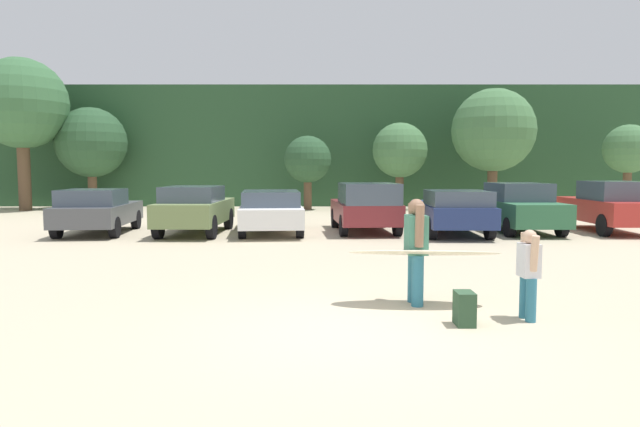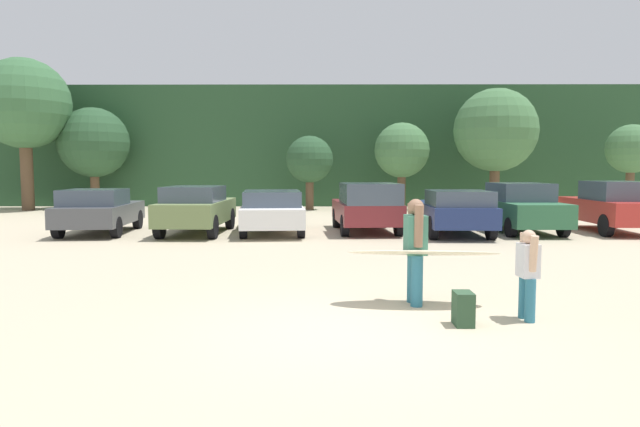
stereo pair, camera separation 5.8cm
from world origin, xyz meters
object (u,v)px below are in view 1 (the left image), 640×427
at_px(person_adult, 416,245).
at_px(parked_car_dark_gray, 98,210).
at_px(backpack_dropped, 465,309).
at_px(parked_car_red, 610,206).
at_px(parked_car_maroon, 366,207).
at_px(surfboard_cream, 425,253).
at_px(parked_car_navy, 453,211).
at_px(parked_car_forest_green, 519,207).
at_px(parked_car_olive_green, 196,208).
at_px(parked_car_white, 271,210).
at_px(person_child, 529,269).

bearing_deg(person_adult, parked_car_dark_gray, -50.20).
bearing_deg(backpack_dropped, parked_car_red, 55.50).
distance_m(parked_car_maroon, surfboard_cream, 9.68).
height_order(parked_car_navy, surfboard_cream, parked_car_navy).
xyz_separation_m(parked_car_dark_gray, parked_car_maroon, (8.54, 0.36, 0.10)).
height_order(parked_car_forest_green, backpack_dropped, parked_car_forest_green).
height_order(parked_car_olive_green, parked_car_white, parked_car_olive_green).
bearing_deg(parked_car_maroon, parked_car_navy, -106.14).
bearing_deg(parked_car_dark_gray, person_adult, -142.26).
distance_m(parked_car_red, backpack_dropped, 13.34).
bearing_deg(parked_car_navy, parked_car_maroon, 79.53).
distance_m(parked_car_olive_green, parked_car_red, 13.43).
xyz_separation_m(parked_car_navy, person_adult, (-2.68, -9.05, 0.15)).
distance_m(parked_car_dark_gray, person_adult, 12.58).
relative_size(parked_car_dark_gray, surfboard_cream, 1.79).
relative_size(parked_car_maroon, person_child, 3.30).
height_order(person_adult, surfboard_cream, person_adult).
bearing_deg(parked_car_dark_gray, parked_car_red, -92.97).
bearing_deg(parked_car_dark_gray, backpack_dropped, -144.17).
bearing_deg(parked_car_olive_green, parked_car_maroon, -85.24).
height_order(parked_car_white, person_adult, person_adult).
height_order(parked_car_olive_green, parked_car_red, parked_car_red).
height_order(parked_car_olive_green, parked_car_forest_green, parked_car_forest_green).
relative_size(parked_car_white, parked_car_red, 1.17).
relative_size(parked_car_maroon, parked_car_navy, 0.91).
bearing_deg(parked_car_olive_green, surfboard_cream, -148.34).
height_order(parked_car_maroon, person_adult, parked_car_maroon).
bearing_deg(person_child, parked_car_dark_gray, -48.52).
relative_size(parked_car_dark_gray, parked_car_white, 0.84).
relative_size(parked_car_white, backpack_dropped, 10.99).
distance_m(parked_car_red, person_child, 12.58).
relative_size(person_adult, backpack_dropped, 3.59).
distance_m(parked_car_forest_green, backpack_dropped, 11.98).
relative_size(parked_car_dark_gray, person_child, 3.34).
bearing_deg(parked_car_navy, parked_car_red, -80.44).
bearing_deg(parked_car_red, surfboard_cream, 142.32).
xyz_separation_m(parked_car_navy, backpack_dropped, (-2.23, -10.22, -0.53)).
bearing_deg(backpack_dropped, parked_car_forest_green, 67.43).
distance_m(parked_car_dark_gray, person_child, 14.19).
relative_size(parked_car_navy, backpack_dropped, 10.08).
relative_size(parked_car_red, person_adult, 2.61).
bearing_deg(backpack_dropped, parked_car_olive_green, 119.41).
relative_size(parked_car_dark_gray, parked_car_navy, 0.92).
bearing_deg(parked_car_maroon, parked_car_red, -92.83).
height_order(parked_car_white, person_child, parked_car_white).
xyz_separation_m(person_adult, person_child, (1.39, -0.89, -0.21)).
xyz_separation_m(parked_car_white, surfboard_cream, (3.17, -9.64, 0.06)).
relative_size(person_child, surfboard_cream, 0.53).
relative_size(parked_car_red, surfboard_cream, 1.81).
relative_size(surfboard_cream, backpack_dropped, 5.18).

